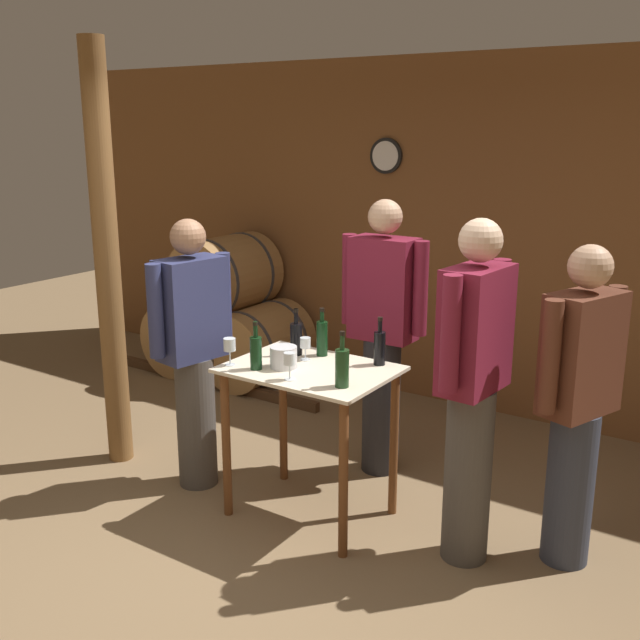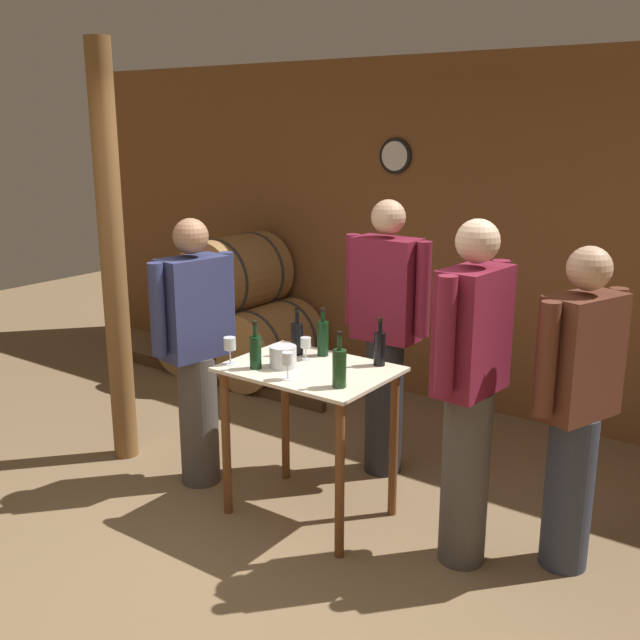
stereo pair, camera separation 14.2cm
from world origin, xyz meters
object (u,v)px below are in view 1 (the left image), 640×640
(wine_bottle_right, at_px, (380,347))
(ice_bucket, at_px, (283,357))
(wooden_post, at_px, (107,261))
(person_visitor_with_scarf, at_px, (193,349))
(wine_bottle_center, at_px, (322,337))
(wine_glass_near_center, at_px, (305,344))
(wine_bottle_left, at_px, (296,338))
(wine_glass_near_left, at_px, (230,345))
(wine_glass_near_right, at_px, (290,360))
(person_host, at_px, (578,402))
(person_visitor_bearded, at_px, (473,387))
(wine_bottle_far_right, at_px, (342,367))
(person_visitor_near_door, at_px, (383,332))
(wine_bottle_far_left, at_px, (256,351))

(wine_bottle_right, bearing_deg, ice_bucket, -140.55)
(wooden_post, height_order, person_visitor_with_scarf, wooden_post)
(wine_bottle_center, distance_m, wine_glass_near_center, 0.13)
(wine_bottle_right, height_order, wine_glass_near_center, wine_bottle_right)
(wine_bottle_left, height_order, wine_glass_near_left, wine_bottle_left)
(wine_glass_near_center, xyz_separation_m, ice_bucket, (-0.02, -0.18, -0.03))
(wine_glass_near_center, height_order, ice_bucket, wine_glass_near_center)
(wine_bottle_right, bearing_deg, wine_glass_near_left, -145.57)
(wine_glass_near_right, height_order, person_host, person_host)
(wine_glass_near_left, bearing_deg, wine_glass_near_right, -1.70)
(wine_glass_near_right, bearing_deg, wine_bottle_left, 121.00)
(wine_glass_near_left, bearing_deg, person_visitor_with_scarf, 161.60)
(person_visitor_bearded, bearing_deg, wine_glass_near_center, 178.99)
(person_host, xyz_separation_m, person_visitor_bearded, (-0.44, -0.26, 0.07))
(wine_bottle_center, xyz_separation_m, wine_bottle_right, (0.36, 0.04, -0.01))
(wine_bottle_right, xyz_separation_m, wine_glass_near_right, (-0.27, -0.48, 0.00))
(wine_bottle_right, xyz_separation_m, wine_bottle_far_right, (0.02, -0.42, 0.00))
(wine_glass_near_center, distance_m, person_visitor_near_door, 0.65)
(wine_bottle_center, height_order, wine_bottle_right, wine_bottle_center)
(person_visitor_near_door, bearing_deg, person_visitor_bearded, -36.77)
(person_host, xyz_separation_m, person_visitor_near_door, (-1.31, 0.38, 0.06))
(wine_bottle_left, bearing_deg, wine_bottle_right, 12.04)
(wine_bottle_left, distance_m, wine_bottle_right, 0.51)
(wine_bottle_far_left, xyz_separation_m, wine_glass_near_center, (0.13, 0.28, -0.01))
(wine_bottle_center, xyz_separation_m, wine_glass_near_center, (-0.03, -0.12, -0.02))
(wine_bottle_far_left, relative_size, ice_bucket, 1.80)
(wine_glass_near_center, height_order, wine_glass_near_right, wine_glass_near_right)
(wine_bottle_left, xyz_separation_m, wine_glass_near_right, (0.23, -0.38, 0.01))
(wine_bottle_far_right, xyz_separation_m, wine_glass_near_left, (-0.71, -0.05, 0.01))
(wine_bottle_center, xyz_separation_m, person_visitor_with_scarf, (-0.73, -0.30, -0.12))
(wooden_post, relative_size, ice_bucket, 18.06)
(wine_bottle_right, height_order, wine_glass_near_right, wine_bottle_right)
(wine_glass_near_left, xyz_separation_m, person_visitor_near_door, (0.45, 0.94, -0.07))
(wine_bottle_far_left, distance_m, person_visitor_bearded, 1.18)
(wooden_post, xyz_separation_m, person_host, (2.85, 0.44, -0.48))
(person_visitor_with_scarf, bearing_deg, person_visitor_near_door, 43.25)
(wine_glass_near_left, bearing_deg, person_host, 17.57)
(wooden_post, relative_size, person_visitor_near_door, 1.54)
(wine_bottle_right, height_order, wine_glass_near_left, wine_bottle_right)
(person_host, bearing_deg, wine_glass_near_left, -162.43)
(wine_bottle_far_left, bearing_deg, wine_bottle_far_right, 2.33)
(wine_bottle_far_left, relative_size, person_visitor_with_scarf, 0.16)
(wine_bottle_center, bearing_deg, wine_glass_near_left, -126.95)
(person_visitor_near_door, bearing_deg, wine_bottle_center, -103.35)
(wine_bottle_center, distance_m, person_host, 1.44)
(wine_bottle_far_left, relative_size, wine_bottle_center, 0.95)
(wine_bottle_far_right, bearing_deg, person_visitor_near_door, 106.21)
(wine_bottle_far_left, height_order, wine_glass_near_left, wine_bottle_far_left)
(ice_bucket, bearing_deg, person_visitor_with_scarf, 179.59)
(wine_bottle_left, xyz_separation_m, ice_bucket, (0.08, -0.23, -0.04))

